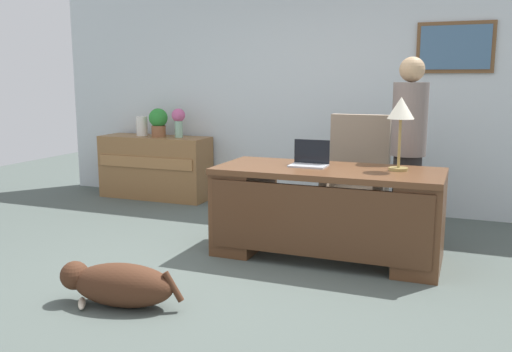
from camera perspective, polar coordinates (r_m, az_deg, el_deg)
ground_plane at (r=4.47m, az=-3.20°, el=-10.03°), size 12.00×12.00×0.00m
back_wall at (r=6.64m, az=6.28°, el=8.47°), size 7.00×0.16×2.70m
desk at (r=4.76m, az=7.34°, el=-3.46°), size 1.92×0.83×0.78m
credenza at (r=7.23m, az=-10.43°, el=0.91°), size 1.44×0.50×0.80m
armchair at (r=5.60m, az=10.38°, el=-0.58°), size 0.60×0.59×1.18m
person_standing at (r=5.28m, az=15.57°, el=2.81°), size 0.32×0.32×1.73m
dog_lying at (r=3.92m, az=-14.16°, el=-10.85°), size 0.89×0.41×0.30m
laptop at (r=4.82m, az=5.63°, el=1.72°), size 0.32×0.22×0.22m
desk_lamp at (r=4.67m, az=14.85°, el=6.39°), size 0.22×0.22×0.61m
vase_with_flowers at (r=6.98m, az=-8.07°, el=5.85°), size 0.17×0.17×0.36m
vase_empty at (r=7.27m, az=-11.79°, el=5.11°), size 0.15×0.15×0.25m
potted_plant at (r=7.13m, az=-10.13°, el=5.65°), size 0.24×0.24×0.36m
dog_toy_bone at (r=4.01m, az=-17.68°, el=-12.52°), size 0.16×0.19×0.05m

